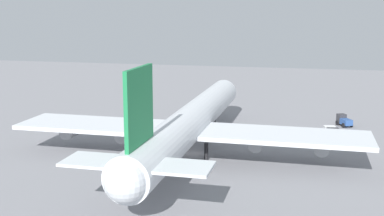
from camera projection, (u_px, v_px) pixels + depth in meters
The scene contains 5 objects.
ground_plane at pixel (192, 154), 85.97m from camera, with size 273.17×273.17×0.00m, color gray.
cargo_airplane at pixel (191, 122), 84.36m from camera, with size 68.29×59.32×18.18m.
cargo_loader at pixel (344, 121), 106.37m from camera, with size 4.41×3.57×2.44m.
maintenance_van at pixel (331, 131), 97.81m from camera, with size 4.82×3.32×1.98m.
safety_cone_nose at pixel (218, 116), 115.49m from camera, with size 0.39×0.39×0.56m, color orange.
Camera 1 is at (-80.38, -19.64, 24.67)m, focal length 45.85 mm.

